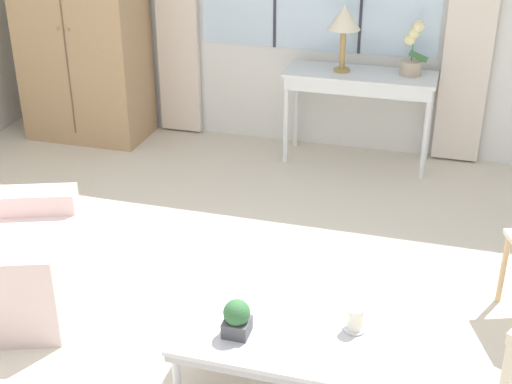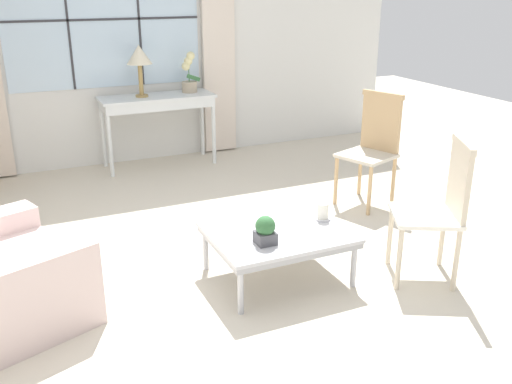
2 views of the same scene
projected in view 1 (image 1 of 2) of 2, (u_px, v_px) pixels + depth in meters
The scene contains 8 objects.
ground_plane at pixel (205, 334), 4.09m from camera, with size 14.00×14.00×0.00m, color beige.
armoire at pixel (81, 17), 6.38m from camera, with size 1.16×0.69×2.23m.
console_table at pixel (360, 83), 5.99m from camera, with size 1.26×0.48×0.80m.
table_lamp at pixel (344, 20), 5.80m from camera, with size 0.27×0.27×0.56m.
potted_orchid at pixel (412, 53), 5.82m from camera, with size 0.22×0.17×0.45m.
coffee_table at pixel (277, 328), 3.61m from camera, with size 0.94×0.75×0.36m.
potted_plant_small at pixel (237, 318), 3.47m from camera, with size 0.13×0.13×0.19m.
pillar_candle at pixel (355, 320), 3.51m from camera, with size 0.12×0.12×0.14m.
Camera 1 is at (1.19, -3.09, 2.55)m, focal length 50.00 mm.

